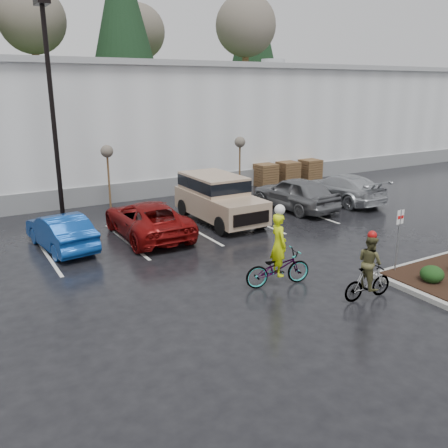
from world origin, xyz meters
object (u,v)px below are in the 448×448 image
car_blue (61,231)px  cyclist_olive (369,274)px  car_grey (295,193)px  cyclist_hivis (278,261)px  pallet_stack_a (265,175)px  car_red (147,219)px  pallet_stack_b (287,172)px  lamppost (51,91)px  pallet_stack_c (310,170)px  suv_tan (220,199)px  car_far_silver (341,188)px  fire_lane_sign (399,234)px  sapling_east (240,145)px  sapling_mid (107,155)px

car_blue → cyclist_olive: size_ratio=2.00×
cyclist_olive → car_grey: bearing=-22.4°
car_blue → cyclist_hivis: 8.46m
pallet_stack_a → car_red: 11.57m
pallet_stack_b → cyclist_hivis: size_ratio=0.53×
lamppost → car_grey: (10.39, -3.46, -4.87)m
pallet_stack_c → car_red: 14.70m
cyclist_hivis → pallet_stack_c: bearing=-32.9°
suv_tan → car_far_silver: suv_tan is taller
lamppost → fire_lane_sign: 14.78m
pallet_stack_a → car_far_silver: (0.94, -5.46, 0.07)m
pallet_stack_b → suv_tan: size_ratio=0.26×
lamppost → pallet_stack_b: size_ratio=6.83×
car_red → cyclist_hivis: cyclist_hivis is taller
pallet_stack_c → car_red: (-13.50, -5.83, 0.05)m
pallet_stack_c → fire_lane_sign: (-8.20, -13.80, 0.73)m
pallet_stack_b → car_blue: same height
pallet_stack_a → car_far_silver: bearing=-80.2°
sapling_east → pallet_stack_b: 4.78m
sapling_east → cyclist_hivis: sapling_east is taller
fire_lane_sign → car_red: (-5.30, 7.97, -0.68)m
sapling_mid → car_far_silver: bearing=-22.2°
pallet_stack_c → sapling_mid: bearing=-175.8°
lamppost → cyclist_hivis: (4.07, -10.50, -4.91)m
suv_tan → cyclist_olive: size_ratio=2.49×
pallet_stack_c → suv_tan: bearing=-151.0°
cyclist_olive → sapling_east: bearing=-12.8°
pallet_stack_a → sapling_east: bearing=-158.2°
pallet_stack_c → suv_tan: (-9.90, -5.49, 0.35)m
pallet_stack_c → fire_lane_sign: 16.07m
cyclist_hivis → fire_lane_sign: bearing=-98.4°
cyclist_hivis → cyclist_olive: (1.62, -2.10, -0.02)m
car_blue → car_grey: size_ratio=0.85×
car_red → cyclist_olive: (3.18, -8.77, 0.04)m
lamppost → sapling_east: lamppost is taller
car_grey → car_blue: bearing=-2.8°
lamppost → pallet_stack_c: (16.00, 2.00, -5.01)m
fire_lane_sign → cyclist_hivis: (-3.73, 1.30, -0.63)m
pallet_stack_a → pallet_stack_b: same height
sapling_mid → car_far_silver: (10.94, -4.46, -1.99)m
car_grey → suv_tan: bearing=-3.1°
car_red → cyclist_hivis: (1.56, -6.67, 0.06)m
sapling_east → fire_lane_sign: size_ratio=1.45×
car_blue → car_red: bearing=169.0°
sapling_mid → fire_lane_sign: sapling_mid is taller
cyclist_hivis → cyclist_olive: cyclist_hivis is taller
pallet_stack_c → pallet_stack_b: bearing=180.0°
car_far_silver → pallet_stack_b: bearing=-99.8°
fire_lane_sign → car_red: fire_lane_sign is taller
sapling_mid → sapling_east: 7.50m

